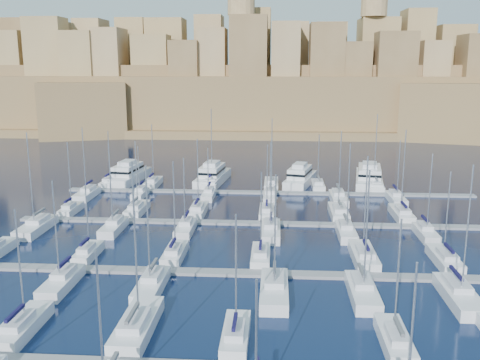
# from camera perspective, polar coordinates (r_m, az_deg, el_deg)

# --- Properties ---
(ground) EXTENTS (600.00, 600.00, 0.00)m
(ground) POSITION_cam_1_polar(r_m,az_deg,el_deg) (80.48, 2.57, -6.86)
(ground) COLOR black
(ground) RESTS_ON ground
(pontoon_mid_near) EXTENTS (84.00, 2.00, 0.40)m
(pontoon_mid_near) POSITION_cam_1_polar(r_m,az_deg,el_deg) (69.18, 2.32, -9.95)
(pontoon_mid_near) COLOR slate
(pontoon_mid_near) RESTS_ON ground
(pontoon_mid_far) EXTENTS (84.00, 2.00, 0.40)m
(pontoon_mid_far) POSITION_cam_1_polar(r_m,az_deg,el_deg) (89.93, 2.73, -4.65)
(pontoon_mid_far) COLOR slate
(pontoon_mid_far) RESTS_ON ground
(pontoon_far) EXTENTS (84.00, 2.00, 0.40)m
(pontoon_far) POSITION_cam_1_polar(r_m,az_deg,el_deg) (111.16, 2.98, -1.35)
(pontoon_far) COLOR slate
(pontoon_far) RESTS_ON ground
(sailboat_1) EXTENTS (2.71, 9.02, 13.00)m
(sailboat_1) POSITION_cam_1_polar(r_m,az_deg,el_deg) (59.44, -22.18, -14.23)
(sailboat_1) COLOR silver
(sailboat_1) RESTS_ON ground
(sailboat_2) EXTENTS (3.24, 10.80, 17.64)m
(sailboat_2) POSITION_cam_1_polar(r_m,az_deg,el_deg) (56.32, -10.93, -14.96)
(sailboat_2) COLOR silver
(sailboat_2) RESTS_ON ground
(sailboat_3) EXTENTS (2.50, 8.35, 13.01)m
(sailboat_3) POSITION_cam_1_polar(r_m,az_deg,el_deg) (53.73, -0.46, -16.21)
(sailboat_3) COLOR silver
(sailboat_3) RESTS_ON ground
(sailboat_4) EXTENTS (2.56, 8.54, 12.84)m
(sailboat_4) POSITION_cam_1_polar(r_m,az_deg,el_deg) (54.91, 16.20, -16.07)
(sailboat_4) COLOR silver
(sailboat_4) RESTS_ON ground
(sailboat_13) EXTENTS (2.29, 7.65, 10.43)m
(sailboat_13) POSITION_cam_1_polar(r_m,az_deg,el_deg) (77.81, -15.89, -7.47)
(sailboat_13) COLOR silver
(sailboat_13) RESTS_ON ground
(sailboat_14) EXTENTS (2.54, 8.48, 13.88)m
(sailboat_14) POSITION_cam_1_polar(r_m,az_deg,el_deg) (75.03, -6.98, -7.79)
(sailboat_14) COLOR silver
(sailboat_14) RESTS_ON ground
(sailboat_15) EXTENTS (2.51, 8.35, 12.64)m
(sailboat_15) POSITION_cam_1_polar(r_m,az_deg,el_deg) (73.72, 2.21, -8.08)
(sailboat_15) COLOR silver
(sailboat_15) RESTS_ON ground
(sailboat_16) EXTENTS (3.03, 10.10, 14.76)m
(sailboat_16) POSITION_cam_1_polar(r_m,az_deg,el_deg) (75.47, 13.05, -7.89)
(sailboat_16) COLOR silver
(sailboat_16) RESTS_ON ground
(sailboat_17) EXTENTS (2.76, 9.20, 12.94)m
(sailboat_17) POSITION_cam_1_polar(r_m,az_deg,el_deg) (77.52, 21.01, -7.88)
(sailboat_17) COLOR silver
(sailboat_17) RESTS_ON ground
(sailboat_19) EXTENTS (2.73, 9.09, 13.60)m
(sailboat_19) POSITION_cam_1_polar(r_m,az_deg,el_deg) (68.86, -18.48, -10.23)
(sailboat_19) COLOR silver
(sailboat_19) RESTS_ON ground
(sailboat_20) EXTENTS (2.82, 9.40, 15.53)m
(sailboat_20) POSITION_cam_1_polar(r_m,az_deg,el_deg) (65.44, -9.44, -10.93)
(sailboat_20) COLOR silver
(sailboat_20) RESTS_ON ground
(sailboat_21) EXTENTS (3.18, 10.60, 14.84)m
(sailboat_21) POSITION_cam_1_polar(r_m,az_deg,el_deg) (63.26, 3.67, -11.62)
(sailboat_21) COLOR silver
(sailboat_21) RESTS_ON ground
(sailboat_22) EXTENTS (2.98, 9.93, 15.43)m
(sailboat_22) POSITION_cam_1_polar(r_m,az_deg,el_deg) (64.37, 12.93, -11.49)
(sailboat_22) COLOR silver
(sailboat_22) RESTS_ON ground
(sailboat_23) EXTENTS (3.17, 10.57, 16.21)m
(sailboat_23) POSITION_cam_1_polar(r_m,az_deg,el_deg) (66.63, 22.32, -11.28)
(sailboat_23) COLOR silver
(sailboat_23) RESTS_ON ground
(sailboat_24) EXTENTS (2.24, 7.48, 13.13)m
(sailboat_24) POSITION_cam_1_polar(r_m,az_deg,el_deg) (101.16, -17.61, -2.99)
(sailboat_24) COLOR silver
(sailboat_24) RESTS_ON ground
(sailboat_25) EXTENTS (2.74, 9.13, 13.36)m
(sailboat_25) POSITION_cam_1_polar(r_m,az_deg,el_deg) (98.20, -10.93, -3.08)
(sailboat_25) COLOR silver
(sailboat_25) RESTS_ON ground
(sailboat_26) EXTENTS (2.73, 9.08, 13.85)m
(sailboat_26) POSITION_cam_1_polar(r_m,az_deg,el_deg) (95.97, -4.51, -3.25)
(sailboat_26) COLOR silver
(sailboat_26) RESTS_ON ground
(sailboat_27) EXTENTS (2.58, 8.60, 13.00)m
(sailboat_27) POSITION_cam_1_polar(r_m,az_deg,el_deg) (94.75, 2.87, -3.43)
(sailboat_27) COLOR silver
(sailboat_27) RESTS_ON ground
(sailboat_28) EXTENTS (2.94, 9.81, 13.79)m
(sailboat_28) POSITION_cam_1_polar(r_m,az_deg,el_deg) (95.96, 10.48, -3.41)
(sailboat_28) COLOR silver
(sailboat_28) RESTS_ON ground
(sailboat_29) EXTENTS (2.84, 9.46, 15.72)m
(sailboat_29) POSITION_cam_1_polar(r_m,az_deg,el_deg) (97.66, 16.85, -3.46)
(sailboat_29) COLOR silver
(sailboat_29) RESTS_ON ground
(sailboat_30) EXTENTS (3.15, 10.50, 16.36)m
(sailboat_30) POSITION_cam_1_polar(r_m,az_deg,el_deg) (92.25, -20.90, -4.66)
(sailboat_30) COLOR silver
(sailboat_30) RESTS_ON ground
(sailboat_31) EXTENTS (2.65, 8.83, 14.67)m
(sailboat_31) POSITION_cam_1_polar(r_m,az_deg,el_deg) (88.55, -13.31, -4.88)
(sailboat_31) COLOR silver
(sailboat_31) RESTS_ON ground
(sailboat_32) EXTENTS (2.53, 8.43, 12.50)m
(sailboat_32) POSITION_cam_1_polar(r_m,az_deg,el_deg) (86.07, -5.82, -5.12)
(sailboat_32) COLOR silver
(sailboat_32) RESTS_ON ground
(sailboat_33) EXTENTS (2.94, 9.78, 15.83)m
(sailboat_33) POSITION_cam_1_polar(r_m,az_deg,el_deg) (84.23, 3.30, -5.43)
(sailboat_33) COLOR silver
(sailboat_33) RESTS_ON ground
(sailboat_34) EXTENTS (2.64, 8.81, 15.03)m
(sailboat_34) POSITION_cam_1_polar(r_m,az_deg,el_deg) (85.42, 11.24, -5.41)
(sailboat_34) COLOR silver
(sailboat_34) RESTS_ON ground
(sailboat_35) EXTENTS (2.46, 8.19, 13.55)m
(sailboat_35) POSITION_cam_1_polar(r_m,az_deg,el_deg) (88.14, 19.20, -5.33)
(sailboat_35) COLOR silver
(sailboat_35) RESTS_ON ground
(sailboat_36) EXTENTS (2.51, 8.35, 12.34)m
(sailboat_36) POSITION_cam_1_polar(r_m,az_deg,el_deg) (121.62, -13.72, -0.25)
(sailboat_36) COLOR silver
(sailboat_36) RESTS_ON ground
(sailboat_37) EXTENTS (2.66, 8.88, 13.85)m
(sailboat_37) POSITION_cam_1_polar(r_m,az_deg,el_deg) (119.30, -9.26, -0.29)
(sailboat_37) COLOR silver
(sailboat_37) RESTS_ON ground
(sailboat_38) EXTENTS (3.17, 10.58, 17.18)m
(sailboat_38) POSITION_cam_1_polar(r_m,az_deg,el_deg) (117.86, -3.05, -0.28)
(sailboat_38) COLOR silver
(sailboat_38) RESTS_ON ground
(sailboat_39) EXTENTS (2.96, 9.85, 15.30)m
(sailboat_39) POSITION_cam_1_polar(r_m,az_deg,el_deg) (116.67, 3.36, -0.42)
(sailboat_39) COLOR silver
(sailboat_39) RESTS_ON ground
(sailboat_40) EXTENTS (2.60, 8.68, 11.98)m
(sailboat_40) POSITION_cam_1_polar(r_m,az_deg,el_deg) (116.47, 8.31, -0.57)
(sailboat_40) COLOR silver
(sailboat_40) RESTS_ON ground
(sailboat_41) EXTENTS (2.86, 9.53, 16.35)m
(sailboat_41) POSITION_cam_1_polar(r_m,az_deg,el_deg) (118.42, 14.12, -0.58)
(sailboat_41) COLOR silver
(sailboat_41) RESTS_ON ground
(sailboat_42) EXTENTS (2.83, 9.43, 14.49)m
(sailboat_42) POSITION_cam_1_polar(r_m,az_deg,el_deg) (112.20, -15.99, -1.40)
(sailboat_42) COLOR silver
(sailboat_42) RESTS_ON ground
(sailboat_43) EXTENTS (2.19, 7.30, 10.78)m
(sailboat_43) POSITION_cam_1_polar(r_m,az_deg,el_deg) (110.06, -10.60, -1.42)
(sailboat_43) COLOR silver
(sailboat_43) RESTS_ON ground
(sailboat_44) EXTENTS (2.27, 7.58, 10.56)m
(sailboat_44) POSITION_cam_1_polar(r_m,az_deg,el_deg) (107.31, -3.36, -1.58)
(sailboat_44) COLOR silver
(sailboat_44) RESTS_ON ground
(sailboat_45) EXTENTS (2.58, 8.59, 11.85)m
(sailboat_45) POSITION_cam_1_polar(r_m,az_deg,el_deg) (105.99, 3.21, -1.74)
(sailboat_45) COLOR silver
(sailboat_45) RESTS_ON ground
(sailboat_46) EXTENTS (2.94, 9.79, 14.31)m
(sailboat_46) POSITION_cam_1_polar(r_m,az_deg,el_deg) (106.12, 10.46, -1.90)
(sailboat_46) COLOR silver
(sailboat_46) RESTS_ON ground
(sailboat_47) EXTENTS (2.68, 8.93, 12.56)m
(sailboat_47) POSITION_cam_1_polar(r_m,az_deg,el_deg) (108.39, 16.31, -1.91)
(sailboat_47) COLOR silver
(sailboat_47) RESTS_ON ground
(motor_yacht_a) EXTENTS (6.75, 16.97, 5.25)m
(motor_yacht_a) POSITION_cam_1_polar(r_m,az_deg,el_deg) (124.63, -11.79, 0.61)
(motor_yacht_a) COLOR silver
(motor_yacht_a) RESTS_ON ground
(motor_yacht_b) EXTENTS (6.98, 17.11, 5.25)m
(motor_yacht_b) POSITION_cam_1_polar(r_m,az_deg,el_deg) (120.92, -2.96, 0.50)
(motor_yacht_b) COLOR silver
(motor_yacht_b) RESTS_ON ground
(motor_yacht_c) EXTENTS (8.20, 15.86, 5.25)m
(motor_yacht_c) POSITION_cam_1_polar(r_m,az_deg,el_deg) (119.53, 6.43, 0.30)
(motor_yacht_c) COLOR silver
(motor_yacht_c) RESTS_ON ground
(motor_yacht_d) EXTENTS (8.35, 19.32, 5.25)m
(motor_yacht_d) POSITION_cam_1_polar(r_m,az_deg,el_deg) (122.82, 13.61, 0.36)
(motor_yacht_d) COLOR silver
(motor_yacht_d) RESTS_ON ground
(fortified_city) EXTENTS (460.00, 108.95, 59.52)m
(fortified_city) POSITION_cam_1_polar(r_m,az_deg,el_deg) (231.58, 3.52, 9.37)
(fortified_city) COLOR brown
(fortified_city) RESTS_ON ground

